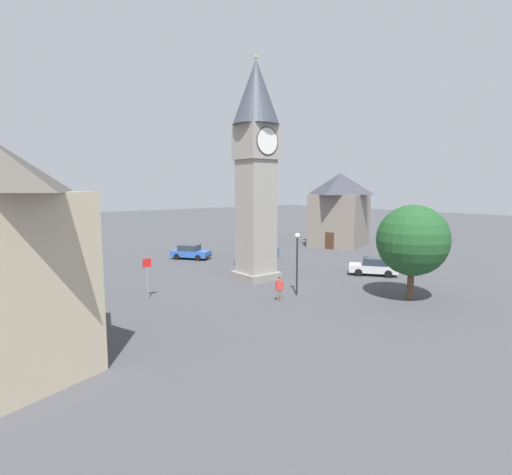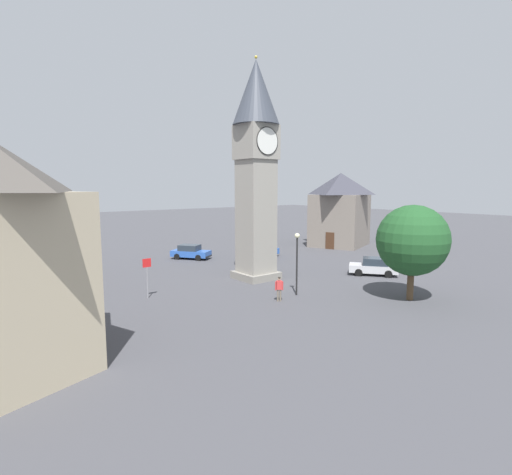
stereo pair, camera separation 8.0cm
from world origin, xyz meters
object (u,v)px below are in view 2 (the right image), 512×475
at_px(clock_tower, 256,152).
at_px(lamp_post, 297,253).
at_px(car_red_corner, 191,252).
at_px(pedestrian, 279,287).
at_px(car_blue_kerb, 262,251).
at_px(road_sign, 147,271).
at_px(tree, 412,240).
at_px(building_shop_left, 340,209).
at_px(car_silver_kerb, 374,266).

bearing_deg(clock_tower, lamp_post, -99.36).
xyz_separation_m(car_red_corner, pedestrian, (-3.28, -17.93, 0.25)).
xyz_separation_m(car_blue_kerb, road_sign, (-16.33, -7.40, 1.14)).
relative_size(car_blue_kerb, road_sign, 1.58).
xyz_separation_m(pedestrian, tree, (7.27, -5.29, 3.09)).
relative_size(car_red_corner, building_shop_left, 0.45).
distance_m(clock_tower, car_silver_kerb, 14.23).
distance_m(lamp_post, road_sign, 10.50).
distance_m(pedestrian, tree, 9.51).
relative_size(tree, building_shop_left, 0.68).
relative_size(clock_tower, building_shop_left, 1.86).
relative_size(car_red_corner, road_sign, 1.55).
bearing_deg(car_blue_kerb, pedestrian, -125.43).
height_order(clock_tower, pedestrian, clock_tower).
xyz_separation_m(clock_tower, building_shop_left, (20.63, 8.25, -5.63)).
height_order(clock_tower, tree, clock_tower).
xyz_separation_m(car_red_corner, road_sign, (-9.92, -11.72, 1.14)).
relative_size(car_blue_kerb, tree, 0.68).
bearing_deg(car_silver_kerb, car_blue_kerb, 99.96).
bearing_deg(pedestrian, building_shop_left, 31.60).
bearing_deg(road_sign, car_blue_kerb, 24.38).
height_order(tree, lamp_post, tree).
bearing_deg(road_sign, lamp_post, -33.76).
bearing_deg(building_shop_left, road_sign, -164.63).
bearing_deg(pedestrian, road_sign, 136.89).
height_order(car_silver_kerb, car_red_corner, same).
xyz_separation_m(car_red_corner, building_shop_left, (20.36, -3.39, 4.07)).
distance_m(car_red_corner, road_sign, 15.40).
bearing_deg(pedestrian, lamp_post, 11.50).
bearing_deg(building_shop_left, tree, -129.55).
bearing_deg(car_blue_kerb, building_shop_left, 3.78).
bearing_deg(car_silver_kerb, road_sign, 164.05).
xyz_separation_m(clock_tower, lamp_post, (-0.97, -5.88, -7.43)).
distance_m(car_silver_kerb, tree, 8.45).
relative_size(car_red_corner, lamp_post, 0.98).
relative_size(clock_tower, lamp_post, 4.03).
bearing_deg(tree, lamp_post, 132.48).
xyz_separation_m(car_blue_kerb, car_red_corner, (-6.41, 4.31, 0.00)).
xyz_separation_m(car_silver_kerb, car_red_corner, (-8.64, 17.02, 0.00)).
height_order(car_silver_kerb, lamp_post, lamp_post).
distance_m(car_silver_kerb, lamp_post, 10.15).
relative_size(car_blue_kerb, pedestrian, 2.61).
bearing_deg(building_shop_left, car_blue_kerb, -176.22).
distance_m(car_silver_kerb, pedestrian, 11.96).
bearing_deg(building_shop_left, clock_tower, -158.21).
xyz_separation_m(tree, lamp_post, (-5.23, 5.71, -1.07)).
relative_size(car_silver_kerb, building_shop_left, 0.45).
bearing_deg(pedestrian, car_silver_kerb, 4.38).
height_order(clock_tower, car_red_corner, clock_tower).
height_order(building_shop_left, lamp_post, building_shop_left).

